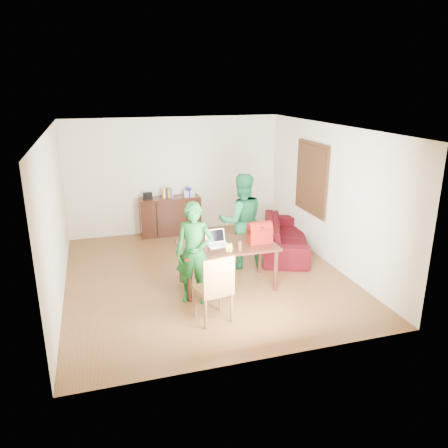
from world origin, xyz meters
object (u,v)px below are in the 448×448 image
object	(u,v)px
person_far	(242,221)
sofa	(285,236)
person_near	(194,253)
laptop	(218,243)
table	(227,250)
chair	(214,301)
red_bag	(260,234)
bottle	(240,245)

from	to	relation	value
person_far	sofa	world-z (taller)	person_far
person_near	laptop	size ratio (longest dim) A/B	4.62
table	chair	xyz separation A→B (m)	(-0.54, -1.07, -0.37)
person_near	table	bearing A→B (deg)	52.85
person_near	red_bag	world-z (taller)	person_near
table	red_bag	bearing A→B (deg)	-5.45
chair	person_far	xyz separation A→B (m)	(1.08, 1.87, 0.60)
laptop	sofa	size ratio (longest dim) A/B	0.16
person_far	laptop	world-z (taller)	person_far
table	person_far	size ratio (longest dim) A/B	0.92
table	person_near	bearing A→B (deg)	-149.91
chair	person_near	world-z (taller)	person_near
chair	red_bag	bearing A→B (deg)	32.77
chair	red_bag	size ratio (longest dim) A/B	2.66
table	laptop	bearing A→B (deg)	-176.87
table	red_bag	distance (m)	0.62
person_near	laptop	distance (m)	0.62
person_far	red_bag	bearing A→B (deg)	95.68
red_bag	person_near	bearing A→B (deg)	-165.90
laptop	table	bearing A→B (deg)	-1.42
person_near	bottle	size ratio (longest dim) A/B	9.10
person_near	person_far	bearing A→B (deg)	68.21
table	person_far	bearing A→B (deg)	57.53
laptop	red_bag	xyz separation A→B (m)	(0.73, -0.06, 0.10)
chair	bottle	world-z (taller)	chair
chair	person_near	distance (m)	0.88
table	red_bag	size ratio (longest dim) A/B	4.14
chair	sofa	world-z (taller)	chair
person_far	table	bearing A→B (deg)	60.00
person_near	bottle	bearing A→B (deg)	28.00
red_bag	sofa	bearing A→B (deg)	50.50
red_bag	person_far	bearing A→B (deg)	92.31
table	sofa	world-z (taller)	table
table	person_far	xyz separation A→B (m)	(0.53, 0.80, 0.24)
bottle	sofa	xyz separation A→B (m)	(1.57, 1.61, -0.54)
person_far	bottle	world-z (taller)	person_far
chair	sofa	distance (m)	3.25
sofa	bottle	bearing A→B (deg)	158.16
person_near	sofa	xyz separation A→B (m)	(2.36, 1.67, -0.51)
chair	bottle	xyz separation A→B (m)	(0.66, 0.75, 0.56)
table	red_bag	xyz separation A→B (m)	(0.57, -0.06, 0.25)
person_far	red_bag	world-z (taller)	person_far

